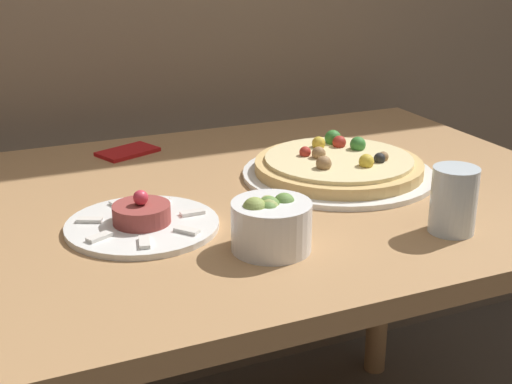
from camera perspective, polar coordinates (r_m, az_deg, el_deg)
The scene contains 6 objects.
dining_table at distance 1.28m, azimuth -5.64°, elevation -4.51°, with size 1.48×0.88×0.76m.
pizza_plate at distance 1.37m, azimuth 6.62°, elevation 2.00°, with size 0.37×0.37×0.07m.
tartare_plate at distance 1.14m, azimuth -9.10°, elevation -2.34°, with size 0.24×0.24×0.06m.
small_bowl at distance 1.05m, azimuth 1.20°, elevation -2.51°, with size 0.12×0.12×0.09m.
drinking_glass at distance 1.14m, azimuth 15.53°, elevation -0.63°, with size 0.07×0.07×0.11m.
napkin at distance 1.53m, azimuth -10.23°, elevation 3.19°, with size 0.14×0.11×0.01m.
Camera 1 is at (-0.35, -0.67, 1.21)m, focal length 50.00 mm.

